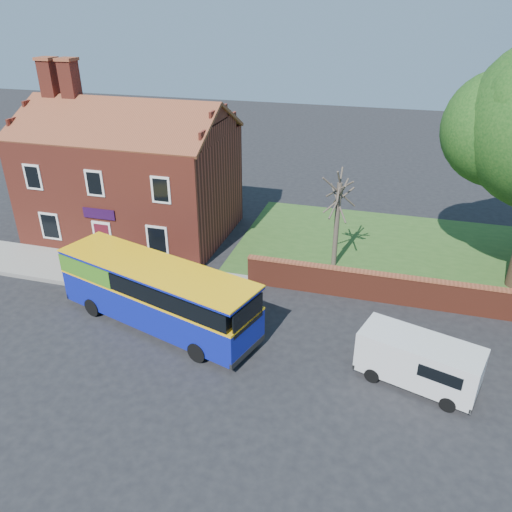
% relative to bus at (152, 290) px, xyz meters
% --- Properties ---
extents(ground, '(120.00, 120.00, 0.00)m').
position_rel_bus_xyz_m(ground, '(1.19, -2.20, -1.74)').
color(ground, black).
rests_on(ground, ground).
extents(pavement, '(18.00, 3.50, 0.12)m').
position_rel_bus_xyz_m(pavement, '(-5.81, 3.55, -1.68)').
color(pavement, gray).
rests_on(pavement, ground).
extents(kerb, '(18.00, 0.15, 0.14)m').
position_rel_bus_xyz_m(kerb, '(-5.81, 1.80, -1.67)').
color(kerb, slate).
rests_on(kerb, ground).
extents(grass_strip, '(26.00, 12.00, 0.04)m').
position_rel_bus_xyz_m(grass_strip, '(14.19, 10.80, -1.72)').
color(grass_strip, '#426B28').
rests_on(grass_strip, ground).
extents(shop_building, '(12.30, 8.13, 10.50)m').
position_rel_bus_xyz_m(shop_building, '(-5.83, 9.29, 1.67)').
color(shop_building, maroon).
rests_on(shop_building, ground).
extents(boundary_wall, '(22.00, 0.38, 1.60)m').
position_rel_bus_xyz_m(boundary_wall, '(14.19, 4.80, -0.93)').
color(boundary_wall, maroon).
rests_on(boundary_wall, ground).
extents(bus, '(10.36, 5.33, 3.06)m').
position_rel_bus_xyz_m(bus, '(0.00, 0.00, 0.00)').
color(bus, '#0E1A9A').
rests_on(bus, ground).
extents(van_near, '(4.93, 3.11, 2.02)m').
position_rel_bus_xyz_m(van_near, '(11.86, -1.04, -0.61)').
color(van_near, silver).
rests_on(van_near, ground).
extents(bare_tree, '(2.03, 2.42, 5.42)m').
position_rel_bus_xyz_m(bare_tree, '(7.33, 8.01, 1.04)').
color(bare_tree, '#4C4238').
rests_on(bare_tree, ground).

